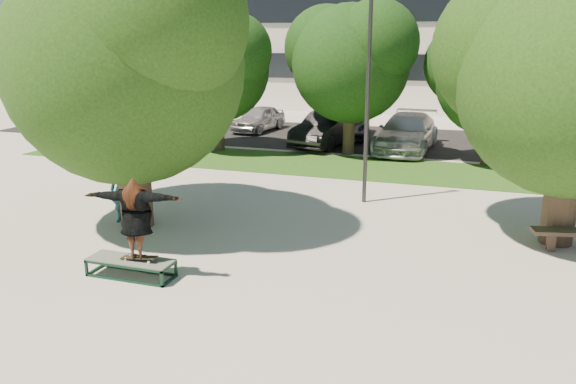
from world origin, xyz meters
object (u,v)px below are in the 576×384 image
(car_dark, at_px, (328,129))
(car_silver_b, at_px, (407,133))
(tree_right, at_px, (573,67))
(grind_box, at_px, (131,268))
(lamppost, at_px, (368,95))
(tree_left, at_px, (124,51))
(bystander, at_px, (123,189))
(car_silver_a, at_px, (259,118))
(car_grey, at_px, (346,124))

(car_dark, height_order, car_silver_b, car_silver_b)
(tree_right, distance_m, grind_box, 10.52)
(grind_box, bearing_deg, lamppost, 63.04)
(tree_left, height_order, lamppost, tree_left)
(tree_left, height_order, bystander, tree_left)
(bystander, distance_m, car_dark, 12.58)
(grind_box, height_order, bystander, bystander)
(grind_box, xyz_separation_m, bystander, (-2.19, 3.03, 0.70))
(lamppost, bearing_deg, tree_left, -143.58)
(car_silver_a, relative_size, car_dark, 0.81)
(car_silver_a, bearing_deg, tree_right, -39.18)
(lamppost, bearing_deg, car_dark, 111.10)
(grind_box, distance_m, car_dark, 15.39)
(car_grey, bearing_deg, grind_box, -100.43)
(tree_right, xyz_separation_m, lamppost, (-4.92, 1.92, -0.94))
(bystander, bearing_deg, grind_box, -68.90)
(bystander, distance_m, car_grey, 15.17)
(tree_right, bearing_deg, car_grey, 121.35)
(tree_left, xyz_separation_m, car_silver_a, (-2.51, 15.41, -3.76))
(car_silver_b, bearing_deg, car_grey, 144.70)
(tree_left, relative_size, bystander, 3.98)
(car_silver_a, relative_size, car_grey, 0.81)
(tree_left, height_order, tree_right, tree_left)
(tree_left, xyz_separation_m, tree_right, (10.21, 1.99, -0.33))
(lamppost, xyz_separation_m, car_dark, (-3.28, 8.50, -2.37))
(tree_right, distance_m, lamppost, 5.36)
(tree_left, distance_m, car_silver_a, 16.06)
(tree_left, xyz_separation_m, car_grey, (2.29, 14.98, -3.76))
(tree_right, bearing_deg, lamppost, 158.72)
(bystander, relative_size, car_silver_a, 0.46)
(tree_right, height_order, grind_box, tree_right)
(tree_left, relative_size, car_dark, 1.49)
(car_silver_a, distance_m, car_silver_b, 8.58)
(car_dark, height_order, car_grey, car_dark)
(tree_left, xyz_separation_m, bystander, (-0.39, 0.06, -3.53))
(tree_right, height_order, lamppost, tree_right)
(grind_box, distance_m, car_silver_b, 15.84)
(car_dark, bearing_deg, tree_right, -39.94)
(bystander, distance_m, car_silver_b, 13.69)
(bystander, bearing_deg, tree_left, -22.96)
(tree_right, relative_size, bystander, 3.64)
(car_silver_a, xyz_separation_m, car_silver_b, (8.03, -3.00, 0.13))
(bystander, distance_m, car_silver_a, 15.50)
(grind_box, bearing_deg, car_silver_b, 76.36)
(car_silver_a, bearing_deg, car_silver_b, -13.14)
(tree_left, bearing_deg, car_dark, 80.78)
(tree_left, xyz_separation_m, grind_box, (1.79, -2.98, -4.23))
(tree_left, bearing_deg, car_silver_a, 99.25)
(car_silver_a, relative_size, car_silver_b, 0.72)
(grind_box, distance_m, car_grey, 17.97)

